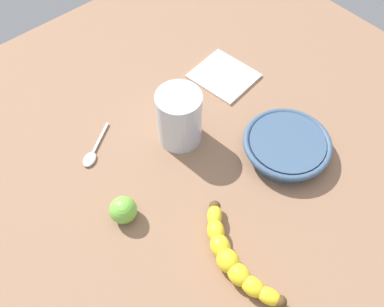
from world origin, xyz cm
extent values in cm
cube|color=#8C664C|center=(0.00, 0.00, 1.50)|extent=(120.00, 120.00, 3.00)
ellipsoid|color=yellow|center=(6.45, 7.89, 4.86)|extent=(4.82, 4.84, 2.60)
ellipsoid|color=yellow|center=(8.22, 10.09, 4.86)|extent=(4.80, 5.17, 2.97)
ellipsoid|color=yellow|center=(9.52, 12.58, 4.86)|extent=(4.69, 5.18, 3.34)
ellipsoid|color=yellow|center=(10.32, 15.28, 4.86)|extent=(4.45, 4.86, 3.72)
ellipsoid|color=yellow|center=(10.59, 18.09, 4.86)|extent=(3.36, 4.24, 3.34)
ellipsoid|color=yellow|center=(10.30, 20.89, 4.86)|extent=(3.75, 4.73, 2.97)
ellipsoid|color=yellow|center=(9.48, 23.58, 4.86)|extent=(4.02, 4.90, 2.60)
sphere|color=#513819|center=(5.12, 6.53, 4.86)|extent=(2.04, 2.04, 2.04)
sphere|color=#513819|center=(8.76, 25.34, 4.86)|extent=(2.04, 2.04, 2.04)
cylinder|color=silver|center=(-1.11, -10.48, 8.96)|extent=(8.80, 8.80, 11.92)
cylinder|color=beige|center=(-1.11, -10.48, 7.84)|extent=(8.30, 8.30, 9.17)
cylinder|color=#3D5675|center=(-14.17, 6.14, 4.85)|extent=(14.67, 14.67, 3.69)
torus|color=#3D5675|center=(-14.17, 6.14, 6.09)|extent=(17.14, 17.14, 1.20)
sphere|color=#75C142|center=(17.89, -3.27, 5.46)|extent=(4.93, 4.93, 4.93)
ellipsoid|color=silver|center=(15.97, -17.53, 3.40)|extent=(4.33, 3.98, 0.80)
cube|color=silver|center=(11.67, -20.36, 3.40)|extent=(7.38, 5.09, 0.25)
cube|color=white|center=(-19.43, -16.86, 3.30)|extent=(13.30, 14.31, 0.60)
camera|label=1|loc=(31.39, 30.45, 71.98)|focal=39.84mm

